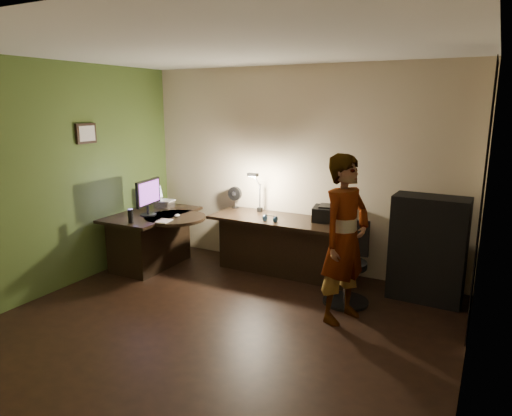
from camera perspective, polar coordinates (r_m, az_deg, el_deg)
The scene contains 27 objects.
floor at distance 4.83m, azimuth -4.36°, elevation -14.41°, with size 4.50×4.00×0.01m, color black.
ceiling at distance 4.32m, azimuth -5.01°, elevation 19.42°, with size 4.50×4.00×0.01m, color silver.
wall_back at distance 6.14m, azimuth 5.41°, elevation 4.81°, with size 4.50×0.01×2.70m, color #BEAC8C.
wall_front at distance 2.95m, azimuth -26.07°, elevation -5.45°, with size 4.50×0.01×2.70m, color #BEAC8C.
wall_left at distance 5.89m, azimuth -23.58°, elevation 3.43°, with size 0.01×4.00×2.70m, color #BEAC8C.
wall_right at distance 3.72m, azimuth 26.13°, elevation -1.82°, with size 0.01×4.00×2.70m, color #BEAC8C.
green_wall_overlay at distance 5.88m, azimuth -23.49°, elevation 3.42°, with size 0.00×4.00×2.70m, color #445D25.
arched_doorway at distance 4.86m, azimuth 26.41°, elevation 0.74°, with size 0.01×0.90×2.60m, color black.
french_door at distance 3.29m, azimuth 24.90°, elevation -9.06°, with size 0.02×0.92×2.10m, color white.
framed_picture at distance 6.10m, azimuth -20.49°, elevation 8.72°, with size 0.04×0.30×0.25m, color black.
desk_left at distance 6.47m, azimuth -12.78°, elevation -3.88°, with size 0.81×1.31×0.75m, color black.
desk_right at distance 6.03m, azimuth 3.62°, elevation -4.84°, with size 2.00×0.70×0.75m, color black.
cabinet at distance 5.54m, azimuth 20.69°, elevation -4.80°, with size 0.81×0.40×1.21m, color black.
laptop_stand at distance 6.65m, azimuth -11.39°, elevation 0.47°, with size 0.23×0.19×0.10m, color silver.
laptop at distance 6.63m, azimuth -11.44°, elevation 1.70°, with size 0.29×0.27×0.20m, color silver.
monitor at distance 6.21m, azimuth -13.39°, elevation 0.69°, with size 0.11×0.53×0.35m, color black.
mouse at distance 6.09m, azimuth -9.84°, elevation -0.92°, with size 0.06×0.09×0.03m, color silver.
phone at distance 6.38m, azimuth -13.33°, elevation -0.58°, with size 0.06×0.12×0.01m, color black.
pen at distance 5.96m, azimuth -12.03°, elevation -1.43°, with size 0.01×0.15×0.01m, color black.
speaker at distance 5.90m, azimuth -15.40°, elevation -0.95°, with size 0.07×0.07×0.17m, color black.
notepad at distance 5.88m, azimuth -11.42°, elevation -1.60°, with size 0.15×0.21×0.01m, color silver.
desk_fan at distance 6.51m, azimuth -2.61°, elevation 1.35°, with size 0.20×0.11×0.31m, color black.
headphones at distance 5.79m, azimuth 1.77°, elevation -1.24°, with size 0.19×0.08×0.09m, color navy.
printer at distance 5.87m, azimuth 9.37°, elevation -0.65°, with size 0.45×0.35×0.20m, color black.
desk_lamp at distance 6.24m, azimuth 0.49°, elevation 2.17°, with size 0.14×0.27×0.59m, color black.
office_chair at distance 5.23m, azimuth 11.33°, elevation -6.89°, with size 0.52×0.52×0.93m, color black.
person at distance 4.72m, azimuth 11.04°, elevation -3.86°, with size 0.62×0.41×1.74m, color #D8A88C.
Camera 1 is at (2.31, -3.62, 2.21)m, focal length 32.00 mm.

